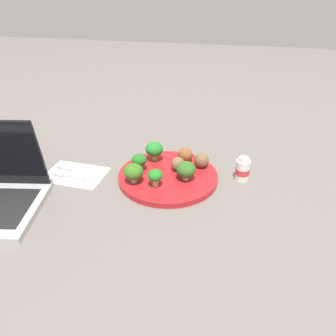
{
  "coord_description": "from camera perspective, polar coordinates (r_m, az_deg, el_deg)",
  "views": [
    {
      "loc": [
        -0.16,
        0.8,
        0.52
      ],
      "look_at": [
        0.0,
        0.0,
        0.04
      ],
      "focal_mm": 36.29,
      "sensor_mm": 36.0,
      "label": 1
    }
  ],
  "objects": [
    {
      "name": "ground_plane",
      "position": [
        0.96,
        -0.0,
        -1.84
      ],
      "size": [
        4.0,
        4.0,
        0.0
      ],
      "primitive_type": "plane",
      "color": "slate"
    },
    {
      "name": "plate",
      "position": [
        0.96,
        -0.0,
        -1.44
      ],
      "size": [
        0.28,
        0.28,
        0.02
      ],
      "primitive_type": "cylinder",
      "color": "red",
      "rests_on": "ground_plane"
    },
    {
      "name": "broccoli_floret_far_rim",
      "position": [
        0.91,
        -5.82,
        -0.63
      ],
      "size": [
        0.05,
        0.05,
        0.05
      ],
      "color": "#8DBD7B",
      "rests_on": "plate"
    },
    {
      "name": "broccoli_floret_center",
      "position": [
        0.96,
        -4.87,
        1.25
      ],
      "size": [
        0.04,
        0.04,
        0.05
      ],
      "color": "#9CB87A",
      "rests_on": "plate"
    },
    {
      "name": "broccoli_floret_back_right",
      "position": [
        0.92,
        3.04,
        -0.26
      ],
      "size": [
        0.05,
        0.05,
        0.05
      ],
      "color": "#9ABC68",
      "rests_on": "plate"
    },
    {
      "name": "broccoli_floret_back_left",
      "position": [
        0.89,
        -2.17,
        -1.33
      ],
      "size": [
        0.04,
        0.04,
        0.05
      ],
      "color": "#A9BB6E",
      "rests_on": "plate"
    },
    {
      "name": "broccoli_floret_mid_right",
      "position": [
        1.01,
        -2.32,
        3.13
      ],
      "size": [
        0.05,
        0.05,
        0.06
      ],
      "color": "#A8C168",
      "rests_on": "plate"
    },
    {
      "name": "meatball_front_left",
      "position": [
        0.96,
        1.69,
        0.69
      ],
      "size": [
        0.04,
        0.04,
        0.04
      ],
      "primitive_type": "sphere",
      "color": "brown",
      "rests_on": "plate"
    },
    {
      "name": "meatball_near_rim",
      "position": [
        1.01,
        2.92,
        2.21
      ],
      "size": [
        0.04,
        0.04,
        0.04
      ],
      "primitive_type": "sphere",
      "color": "brown",
      "rests_on": "plate"
    },
    {
      "name": "meatball_far_rim",
      "position": [
        0.98,
        5.65,
        1.28
      ],
      "size": [
        0.04,
        0.04,
        0.04
      ],
      "primitive_type": "sphere",
      "color": "brown",
      "rests_on": "plate"
    },
    {
      "name": "napkin",
      "position": [
        1.02,
        -15.27,
        -1.01
      ],
      "size": [
        0.18,
        0.13,
        0.01
      ],
      "primitive_type": "cube",
      "rotation": [
        0.0,
        0.0,
        -0.07
      ],
      "color": "white",
      "rests_on": "ground_plane"
    },
    {
      "name": "fork",
      "position": [
        1.01,
        -16.16,
        -1.2
      ],
      "size": [
        0.12,
        0.03,
        0.01
      ],
      "color": "silver",
      "rests_on": "napkin"
    },
    {
      "name": "knife",
      "position": [
        1.03,
        -15.16,
        -0.19
      ],
      "size": [
        0.15,
        0.04,
        0.01
      ],
      "color": "white",
      "rests_on": "napkin"
    },
    {
      "name": "yogurt_bottle",
      "position": [
        0.97,
        12.42,
        -0.27
      ],
      "size": [
        0.04,
        0.04,
        0.07
      ],
      "color": "white",
      "rests_on": "ground_plane"
    }
  ]
}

